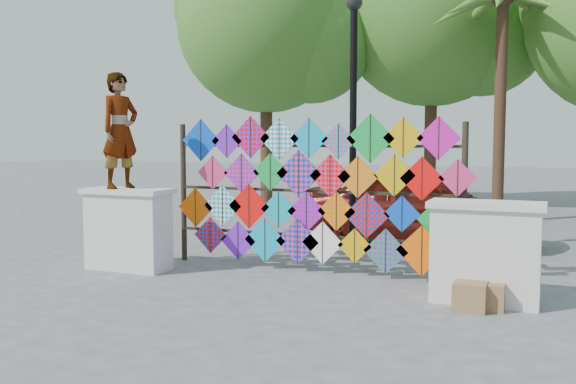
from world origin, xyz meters
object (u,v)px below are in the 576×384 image
(kite_rack, at_px, (314,194))
(lamppost, at_px, (353,101))
(vendor_woman, at_px, (120,131))
(sedan, at_px, (420,205))

(kite_rack, relative_size, lamppost, 1.10)
(lamppost, bearing_deg, vendor_woman, -144.76)
(vendor_woman, relative_size, lamppost, 0.41)
(kite_rack, distance_m, lamppost, 1.97)
(vendor_woman, height_order, lamppost, lamppost)
(vendor_woman, xyz_separation_m, lamppost, (3.11, 2.20, 0.51))
(sedan, bearing_deg, vendor_woman, 140.34)
(lamppost, bearing_deg, kite_rack, -100.00)
(sedan, bearing_deg, kite_rack, 166.12)
(kite_rack, relative_size, sedan, 1.12)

